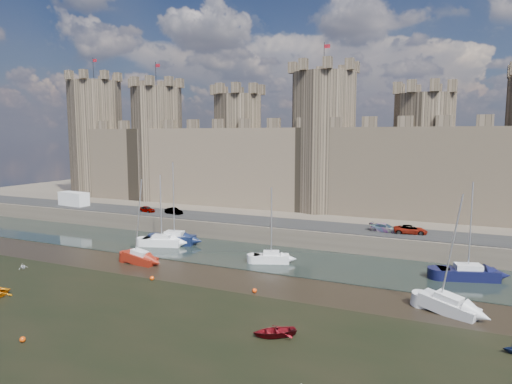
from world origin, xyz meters
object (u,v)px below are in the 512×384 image
sailboat_0 (162,241)px  sailboat_5 (449,305)px  sailboat_3 (468,273)px  car_3 (410,230)px  car_1 (174,211)px  sailboat_1 (174,238)px  car_0 (147,209)px  sailboat_2 (271,257)px  sailboat_4 (140,257)px  van (74,199)px  car_2 (385,228)px

sailboat_0 → sailboat_5: bearing=-31.6°
sailboat_3 → car_3: bearing=109.7°
sailboat_3 → sailboat_5: (-1.56, -10.65, -0.05)m
car_1 → sailboat_1: bearing=-130.8°
car_0 → sailboat_2: size_ratio=0.34×
car_0 → sailboat_2: (27.20, -11.51, -2.28)m
sailboat_3 → sailboat_4: sailboat_3 is taller
sailboat_0 → sailboat_3: sailboat_3 is taller
van → car_2: bearing=6.2°
car_0 → sailboat_0: (10.23, -10.02, -2.26)m
sailboat_4 → car_1: bearing=117.2°
car_2 → sailboat_5: bearing=-148.1°
sailboat_5 → sailboat_2: bearing=179.9°
car_3 → sailboat_4: sailboat_4 is taller
car_1 → sailboat_2: 25.00m
sailboat_0 → sailboat_5: sailboat_5 is taller
sailboat_1 → sailboat_4: sailboat_1 is taller
sailboat_5 → sailboat_0: bearing=-172.6°
sailboat_0 → sailboat_2: 17.04m
car_1 → car_3: size_ratio=0.78×
car_0 → sailboat_1: sailboat_1 is taller
sailboat_1 → sailboat_5: (35.84, -11.06, -0.13)m
sailboat_1 → sailboat_4: bearing=-90.4°
car_2 → van: (-54.94, -0.24, 0.69)m
car_0 → van: (-16.39, 0.11, 0.73)m
car_0 → car_1: (5.22, 0.17, 0.01)m
car_1 → car_2: car_2 is taller
car_2 → sailboat_2: (-11.34, -11.86, -2.32)m
car_2 → sailboat_0: (-28.32, -10.37, -2.30)m
sailboat_1 → car_0: bearing=132.6°
sailboat_5 → sailboat_4: bearing=-160.5°
sailboat_1 → sailboat_4: 9.92m
sailboat_0 → sailboat_4: 8.55m
car_3 → sailboat_0: bearing=97.0°
sailboat_1 → sailboat_5: size_ratio=1.10×
van → sailboat_0: bearing=-14.9°
car_0 → sailboat_2: bearing=-99.5°
van → sailboat_0: 28.63m
sailboat_2 → sailboat_3: size_ratio=0.87×
sailboat_0 → sailboat_3: bearing=-15.4°
car_1 → sailboat_1: (5.97, -8.54, -2.17)m
car_0 → van: 16.41m
sailboat_1 → sailboat_3: 37.40m
sailboat_1 → sailboat_2: 16.32m
sailboat_0 → sailboat_2: size_ratio=1.08×
van → sailboat_3: sailboat_3 is taller
sailboat_1 → car_1: bearing=114.3°
car_1 → sailboat_2: size_ratio=0.36×
car_1 → sailboat_2: sailboat_2 is taller
car_1 → sailboat_4: sailboat_4 is taller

